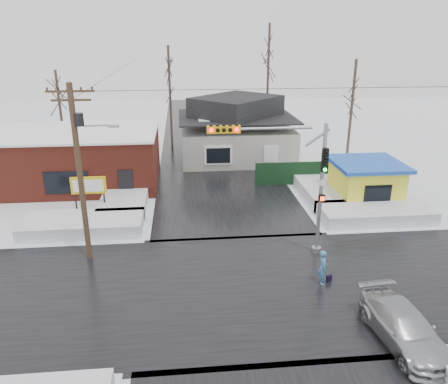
{
  "coord_description": "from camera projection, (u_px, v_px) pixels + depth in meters",
  "views": [
    {
      "loc": [
        -2.98,
        -17.34,
        11.14
      ],
      "look_at": [
        -0.82,
        4.71,
        3.0
      ],
      "focal_mm": 35.0,
      "sensor_mm": 36.0,
      "label": 1
    }
  ],
  "objects": [
    {
      "name": "snowbank_nside_e",
      "position": [
        320.0,
        188.0,
        32.03
      ],
      "size": [
        3.0,
        8.0,
        0.8
      ],
      "primitive_type": "cube",
      "color": "white",
      "rests_on": "ground"
    },
    {
      "name": "tree_far_mid",
      "position": [
        269.0,
        49.0,
        43.73
      ],
      "size": [
        3.0,
        3.0,
        12.0
      ],
      "color": "#332821",
      "rests_on": "ground"
    },
    {
      "name": "traffic_signal",
      "position": [
        292.0,
        173.0,
        21.74
      ],
      "size": [
        6.05,
        0.68,
        7.0
      ],
      "color": "gray",
      "rests_on": "ground"
    },
    {
      "name": "snowbank_nside_w",
      "position": [
        127.0,
        194.0,
        30.74
      ],
      "size": [
        3.0,
        8.0,
        0.8
      ],
      "primitive_type": "cube",
      "color": "white",
      "rests_on": "ground"
    },
    {
      "name": "tree_far_left",
      "position": [
        169.0,
        68.0,
        41.49
      ],
      "size": [
        3.0,
        3.0,
        10.0
      ],
      "color": "#332821",
      "rests_on": "ground"
    },
    {
      "name": "marquee_sign",
      "position": [
        89.0,
        186.0,
        27.69
      ],
      "size": [
        2.2,
        0.21,
        2.55
      ],
      "color": "black",
      "rests_on": "ground"
    },
    {
      "name": "snowbank_ne",
      "position": [
        375.0,
        213.0,
        27.54
      ],
      "size": [
        7.0,
        3.0,
        0.8
      ],
      "primitive_type": "cube",
      "color": "white",
      "rests_on": "ground"
    },
    {
      "name": "road_ns",
      "position": [
        251.0,
        286.0,
        20.31
      ],
      "size": [
        10.0,
        120.0,
        0.02
      ],
      "primitive_type": "cube",
      "color": "black",
      "rests_on": "ground"
    },
    {
      "name": "house",
      "position": [
        236.0,
        130.0,
        40.14
      ],
      "size": [
        10.4,
        8.4,
        5.76
      ],
      "color": "#AFA99E",
      "rests_on": "ground"
    },
    {
      "name": "brick_building",
      "position": [
        78.0,
        157.0,
        33.53
      ],
      "size": [
        12.2,
        8.2,
        4.12
      ],
      "color": "maroon",
      "rests_on": "ground"
    },
    {
      "name": "snowbank_nw",
      "position": [
        83.0,
        224.0,
        25.89
      ],
      "size": [
        7.0,
        3.0,
        0.8
      ],
      "primitive_type": "cube",
      "color": "white",
      "rests_on": "ground"
    },
    {
      "name": "road_ew",
      "position": [
        251.0,
        286.0,
        20.31
      ],
      "size": [
        120.0,
        10.0,
        0.02
      ],
      "primitive_type": "cube",
      "color": "black",
      "rests_on": "ground"
    },
    {
      "name": "shopping_bag",
      "position": [
        329.0,
        279.0,
        20.62
      ],
      "size": [
        0.3,
        0.23,
        0.35
      ],
      "primitive_type": "cube",
      "rotation": [
        0.0,
        0.0,
        0.43
      ],
      "color": "black",
      "rests_on": "ground"
    },
    {
      "name": "ground",
      "position": [
        251.0,
        286.0,
        20.31
      ],
      "size": [
        120.0,
        120.0,
        0.0
      ],
      "primitive_type": "plane",
      "color": "white",
      "rests_on": "ground"
    },
    {
      "name": "fence",
      "position": [
        306.0,
        173.0,
        33.68
      ],
      "size": [
        8.0,
        0.12,
        1.8
      ],
      "primitive_type": "cube",
      "color": "black",
      "rests_on": "ground"
    },
    {
      "name": "car",
      "position": [
        404.0,
        327.0,
        16.44
      ],
      "size": [
        2.29,
        4.8,
        1.35
      ],
      "primitive_type": "imported",
      "rotation": [
        0.0,
        0.0,
        0.09
      ],
      "color": "#ABADB2",
      "rests_on": "ground"
    },
    {
      "name": "tree_far_right",
      "position": [
        354.0,
        81.0,
        37.63
      ],
      "size": [
        3.0,
        3.0,
        9.0
      ],
      "color": "#332821",
      "rests_on": "ground"
    },
    {
      "name": "pedestrian",
      "position": [
        323.0,
        267.0,
        20.29
      ],
      "size": [
        0.51,
        0.68,
        1.69
      ],
      "primitive_type": "imported",
      "rotation": [
        0.0,
        0.0,
        1.38
      ],
      "color": "teal",
      "rests_on": "ground"
    },
    {
      "name": "kiosk",
      "position": [
        365.0,
        182.0,
        30.02
      ],
      "size": [
        4.6,
        4.6,
        2.88
      ],
      "color": "#F3F336",
      "rests_on": "ground"
    },
    {
      "name": "utility_pole",
      "position": [
        80.0,
        165.0,
        21.09
      ],
      "size": [
        3.15,
        0.44,
        9.0
      ],
      "color": "#382619",
      "rests_on": "ground"
    },
    {
      "name": "tree_far_west",
      "position": [
        57.0,
        88.0,
        39.25
      ],
      "size": [
        3.0,
        3.0,
        8.0
      ],
      "color": "#332821",
      "rests_on": "ground"
    }
  ]
}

